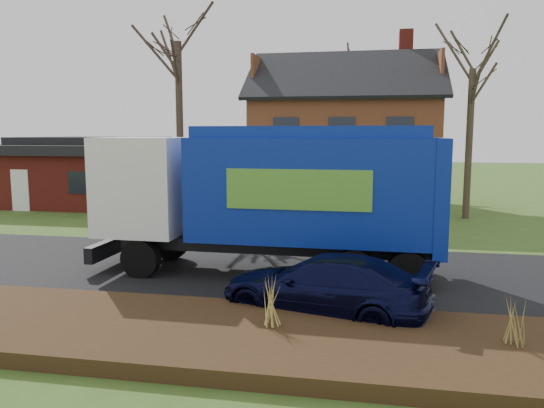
# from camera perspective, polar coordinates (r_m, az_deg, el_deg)

# --- Properties ---
(ground) EXTENTS (120.00, 120.00, 0.00)m
(ground) POSITION_cam_1_polar(r_m,az_deg,el_deg) (15.40, -2.47, -7.13)
(ground) COLOR #37541C
(ground) RESTS_ON ground
(road) EXTENTS (80.00, 7.00, 0.02)m
(road) POSITION_cam_1_polar(r_m,az_deg,el_deg) (15.40, -2.47, -7.10)
(road) COLOR black
(road) RESTS_ON ground
(mulch_verge) EXTENTS (80.00, 3.50, 0.30)m
(mulch_verge) POSITION_cam_1_polar(r_m,az_deg,el_deg) (10.51, -9.23, -13.54)
(mulch_verge) COLOR black
(mulch_verge) RESTS_ON ground
(main_house) EXTENTS (12.95, 8.95, 9.26)m
(main_house) POSITION_cam_1_polar(r_m,az_deg,el_deg) (28.47, 6.89, 7.81)
(main_house) COLOR beige
(main_house) RESTS_ON ground
(ranch_house) EXTENTS (9.80, 8.20, 3.70)m
(ranch_house) POSITION_cam_1_polar(r_m,az_deg,el_deg) (31.59, -18.57, 3.43)
(ranch_house) COLOR maroon
(ranch_house) RESTS_ON ground
(garbage_truck) EXTENTS (9.62, 2.71, 4.10)m
(garbage_truck) POSITION_cam_1_polar(r_m,az_deg,el_deg) (14.55, 0.21, 1.49)
(garbage_truck) COLOR black
(garbage_truck) RESTS_ON ground
(silver_sedan) EXTENTS (4.81, 2.39, 1.51)m
(silver_sedan) POSITION_cam_1_polar(r_m,az_deg,el_deg) (21.23, -10.37, -1.06)
(silver_sedan) COLOR #A7ABAF
(silver_sedan) RESTS_ON ground
(navy_wagon) EXTENTS (4.90, 2.93, 1.33)m
(navy_wagon) POSITION_cam_1_polar(r_m,az_deg,el_deg) (11.60, 5.63, -8.73)
(navy_wagon) COLOR black
(navy_wagon) RESTS_ON ground
(tree_front_west) EXTENTS (3.86, 3.86, 11.48)m
(tree_front_west) POSITION_cam_1_polar(r_m,az_deg,el_deg) (26.98, -10.16, 19.38)
(tree_front_west) COLOR #3F2F26
(tree_front_west) RESTS_ON ground
(tree_front_east) EXTENTS (3.49, 3.49, 9.69)m
(tree_front_east) POSITION_cam_1_polar(r_m,az_deg,el_deg) (26.18, 20.91, 15.85)
(tree_front_east) COLOR #433828
(tree_front_east) RESTS_ON ground
(tree_back) EXTENTS (3.60, 3.60, 11.40)m
(tree_back) POSITION_cam_1_polar(r_m,az_deg,el_deg) (38.29, 8.48, 15.96)
(tree_back) COLOR #392A22
(tree_back) RESTS_ON ground
(grass_clump_mid) EXTENTS (0.33, 0.27, 0.92)m
(grass_clump_mid) POSITION_cam_1_polar(r_m,az_deg,el_deg) (10.17, 0.05, -10.50)
(grass_clump_mid) COLOR tan
(grass_clump_mid) RESTS_ON mulch_verge
(grass_clump_east) EXTENTS (0.34, 0.28, 0.85)m
(grass_clump_east) POSITION_cam_1_polar(r_m,az_deg,el_deg) (10.25, 24.29, -11.28)
(grass_clump_east) COLOR olive
(grass_clump_east) RESTS_ON mulch_verge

